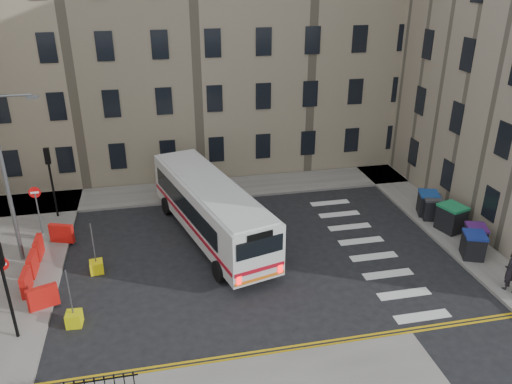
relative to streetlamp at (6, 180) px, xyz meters
name	(u,v)px	position (x,y,z in m)	size (l,w,h in m)	color
ground	(290,253)	(13.00, -2.00, -4.34)	(120.00, 120.00, 0.00)	black
pavement_north	(162,193)	(7.00, 6.60, -4.26)	(36.00, 3.20, 0.15)	slate
pavement_east	(414,203)	(22.00, 2.00, -4.26)	(2.40, 26.00, 0.15)	slate
terrace_north	(134,41)	(6.00, 13.50, 4.28)	(38.30, 10.80, 17.20)	gray
traffic_light_nw	(50,172)	(1.00, 4.50, -1.47)	(0.28, 0.22, 4.10)	black
traffic_light_sw	(4,277)	(1.00, -6.00, -1.47)	(0.28, 0.22, 4.10)	black
streetlamp	(6,180)	(0.00, 0.00, 0.00)	(0.50, 0.22, 8.14)	#595B5E
no_entry_north	(36,201)	(0.50, 2.50, -2.26)	(0.60, 0.08, 3.00)	#595B5E
no_entry_south	(3,274)	(0.50, -4.50, -2.26)	(0.60, 0.08, 3.00)	#595B5E
roadworks_barriers	(41,263)	(1.16, -1.50, -3.69)	(1.66, 6.26, 1.00)	red
bus	(210,207)	(9.35, 0.49, -2.58)	(5.36, 11.44, 3.04)	silver
wheelie_bin_a	(473,245)	(21.60, -4.40, -3.55)	(1.34, 1.43, 1.27)	black
wheelie_bin_b	(475,237)	(22.22, -3.64, -3.57)	(1.27, 1.36, 1.21)	black
wheelie_bin_c	(451,218)	(22.06, -1.70, -3.45)	(1.47, 1.59, 1.45)	black
wheelie_bin_d	(432,207)	(21.82, -0.14, -3.53)	(1.34, 1.44, 1.30)	black
wheelie_bin_e	(428,203)	(21.83, 0.34, -3.52)	(1.39, 1.49, 1.33)	black
pedestrian	(510,270)	(21.53, -7.10, -3.26)	(0.68, 0.44, 1.86)	black
bollard_yellow	(97,267)	(3.62, -1.79, -4.04)	(0.60, 0.60, 0.60)	yellow
bollard_chevron	(74,319)	(3.04, -5.57, -4.04)	(0.60, 0.60, 0.60)	#C8C60B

